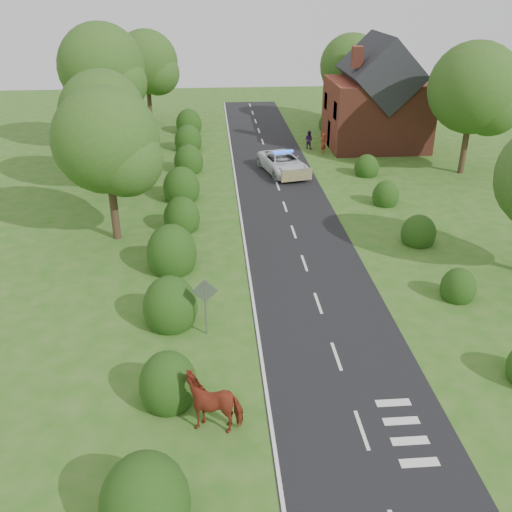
{
  "coord_description": "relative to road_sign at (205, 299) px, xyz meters",
  "views": [
    {
      "loc": [
        -4.53,
        -17.76,
        13.22
      ],
      "look_at": [
        -2.61,
        6.42,
        1.3
      ],
      "focal_mm": 40.0,
      "sensor_mm": 36.0,
      "label": 1
    }
  ],
  "objects": [
    {
      "name": "cow",
      "position": [
        0.27,
        -5.23,
        -0.85
      ],
      "size": [
        2.4,
        1.49,
        1.6
      ],
      "primitive_type": "imported",
      "rotation": [
        0.0,
        0.0,
        -1.71
      ],
      "color": "maroon",
      "rests_on": "ground"
    },
    {
      "name": "hedgerow_right",
      "position": [
        11.6,
        9.21,
        -1.1
      ],
      "size": [
        2.1,
        45.78,
        2.1
      ],
      "color": "#1B4411",
      "rests_on": "ground"
    },
    {
      "name": "road",
      "position": [
        5.0,
        13.0,
        -1.64
      ],
      "size": [
        6.0,
        70.0,
        0.02
      ],
      "primitive_type": "cube",
      "color": "black",
      "rests_on": "ground"
    },
    {
      "name": "house",
      "position": [
        14.49,
        28.0,
        2.13
      ],
      "size": [
        8.0,
        7.4,
        9.17
      ],
      "color": "brown",
      "rests_on": "ground"
    },
    {
      "name": "tree_left_d",
      "position": [
        -5.23,
        37.85,
        3.98
      ],
      "size": [
        6.15,
        6.0,
        8.89
      ],
      "color": "#332316",
      "rests_on": "ground"
    },
    {
      "name": "pedestrian_purple",
      "position": [
        8.71,
        27.48,
        -0.88
      ],
      "size": [
        0.95,
        0.92,
        1.54
      ],
      "primitive_type": "imported",
      "rotation": [
        0.0,
        0.0,
        2.49
      ],
      "color": "#411852",
      "rests_on": "ground"
    },
    {
      "name": "road_markings",
      "position": [
        3.4,
        10.93,
        -1.63
      ],
      "size": [
        4.96,
        70.0,
        0.01
      ],
      "color": "white",
      "rests_on": "road"
    },
    {
      "name": "road_sign",
      "position": [
        0.0,
        0.0,
        0.0
      ],
      "size": [
        1.06,
        0.08,
        2.53
      ],
      "color": "gray",
      "rests_on": "ground"
    },
    {
      "name": "pedestrian_red",
      "position": [
        9.69,
        26.18,
        -0.84
      ],
      "size": [
        0.7,
        0.69,
        1.63
      ],
      "primitive_type": "imported",
      "rotation": [
        0.0,
        0.0,
        3.9
      ],
      "color": "#B23724",
      "rests_on": "ground"
    },
    {
      "name": "tree_left_c",
      "position": [
        -7.7,
        27.83,
        4.88
      ],
      "size": [
        6.97,
        6.8,
        10.22
      ],
      "color": "#332316",
      "rests_on": "ground"
    },
    {
      "name": "tree_right_b",
      "position": [
        19.29,
        19.84,
        4.28
      ],
      "size": [
        6.56,
        6.4,
        9.4
      ],
      "color": "#332316",
      "rests_on": "ground"
    },
    {
      "name": "tree_left_a",
      "position": [
        -4.75,
        9.86,
        3.69
      ],
      "size": [
        5.74,
        5.6,
        8.38
      ],
      "color": "#332316",
      "rests_on": "ground"
    },
    {
      "name": "police_van",
      "position": [
        5.71,
        20.98,
        -0.88
      ],
      "size": [
        3.79,
        6.03,
        1.69
      ],
      "rotation": [
        0.0,
        0.0,
        0.24
      ],
      "color": "silver",
      "rests_on": "ground"
    },
    {
      "name": "tree_right_c",
      "position": [
        14.27,
        35.85,
        3.69
      ],
      "size": [
        6.15,
        6.0,
        8.58
      ],
      "color": "#332316",
      "rests_on": "ground"
    },
    {
      "name": "tree_left_b",
      "position": [
        -6.25,
        17.86,
        3.39
      ],
      "size": [
        5.74,
        5.6,
        8.07
      ],
      "color": "#332316",
      "rests_on": "ground"
    },
    {
      "name": "hedgerow_left",
      "position": [
        -1.51,
        9.69,
        -0.91
      ],
      "size": [
        2.75,
        50.41,
        3.0
      ],
      "color": "#1B4411",
      "rests_on": "ground"
    },
    {
      "name": "ground",
      "position": [
        5.0,
        -2.0,
        -1.65
      ],
      "size": [
        120.0,
        120.0,
        0.0
      ],
      "primitive_type": "plane",
      "color": "#2B6417"
    }
  ]
}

